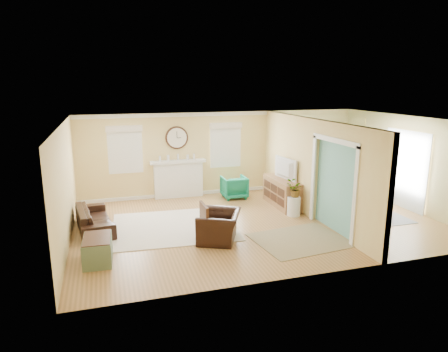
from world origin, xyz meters
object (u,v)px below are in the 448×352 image
Objects in this scene: sofa at (95,219)px; green_chair at (234,187)px; eames_chair at (219,226)px; dining_table at (348,199)px; credenza at (282,192)px.

green_chair is (4.10, 1.66, 0.06)m from sofa.
eames_chair is 1.38× the size of green_chair.
green_chair is at bearing 49.07° from dining_table.
green_chair reaches higher than eames_chair.
eames_chair is at bearing -141.12° from credenza.
dining_table reaches higher than sofa.
dining_table is at bearing 141.83° from green_chair.
sofa is 6.75m from dining_table.
dining_table reaches higher than eames_chair.
credenza is (2.47, 1.99, 0.07)m from eames_chair.
eames_chair is 4.16m from dining_table.
credenza reaches higher than sofa.
credenza is 0.84× the size of dining_table.
green_chair is at bearing 131.70° from credenza.
sofa is at bearing 23.14° from green_chair.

